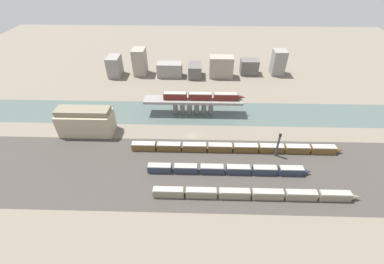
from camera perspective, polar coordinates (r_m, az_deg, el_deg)
name	(u,v)px	position (r m, az deg, el deg)	size (l,w,h in m)	color
ground_plane	(192,136)	(127.69, 0.02, -0.86)	(400.00, 400.00, 0.00)	#756B5B
railbed_yard	(191,171)	(109.81, -0.32, -8.61)	(280.00, 42.00, 0.01)	#423D38
river_water	(193,113)	(144.72, 0.24, 4.25)	(320.00, 23.66, 0.01)	#4C5B56
bridge	(193,103)	(141.16, 0.25, 6.55)	(53.48, 8.08, 8.97)	gray
train_on_bridge	(203,96)	(139.15, 2.53, 7.94)	(43.99, 3.17, 3.73)	#5B1E19
train_yard_near	(255,194)	(101.93, 13.74, -13.26)	(78.12, 2.85, 3.76)	gray
train_yard_mid	(228,169)	(108.92, 8.06, -8.25)	(68.02, 3.10, 3.60)	#2D384C
train_yard_far	(236,148)	(119.51, 9.73, -3.51)	(96.95, 3.11, 3.72)	brown
warehouse_building	(86,121)	(136.66, -22.51, 2.19)	(26.02, 10.76, 13.90)	tan
signal_tower	(278,145)	(118.99, 18.51, -2.81)	(1.00, 1.00, 12.22)	#4C4C51
city_block_far_left	(115,66)	(193.01, -16.82, 13.81)	(8.44, 12.65, 13.86)	gray
city_block_left	(140,62)	(190.54, -11.54, 15.04)	(8.66, 11.13, 18.16)	gray
city_block_center	(170,70)	(185.71, -4.97, 13.64)	(17.23, 8.86, 9.74)	gray
city_block_right	(195,71)	(184.98, 0.66, 13.50)	(9.10, 13.67, 8.70)	#605B56
city_block_far_right	(221,67)	(184.54, 6.51, 14.19)	(16.09, 9.06, 14.51)	gray
city_block_tall	(249,67)	(193.20, 12.59, 13.96)	(12.24, 9.18, 10.40)	#605B56
city_block_low	(278,62)	(196.94, 18.63, 14.45)	(8.72, 10.02, 17.15)	gray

